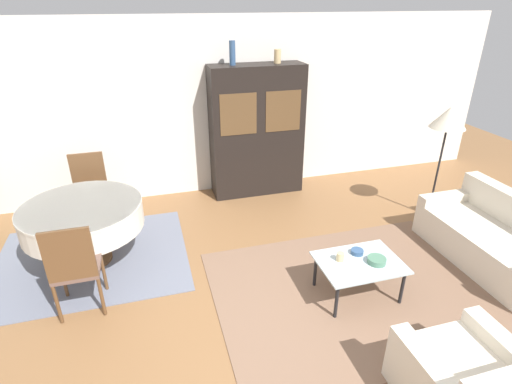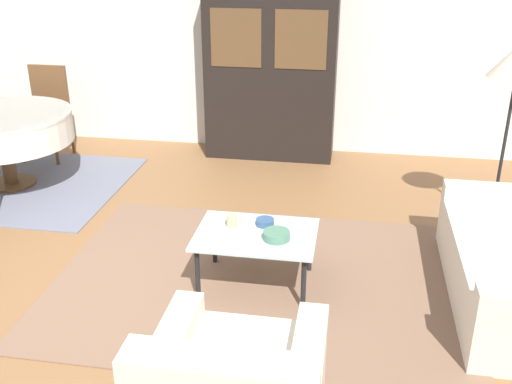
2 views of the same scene
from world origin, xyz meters
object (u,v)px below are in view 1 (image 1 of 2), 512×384
(display_cabinet, at_px, (257,131))
(cup, at_px, (340,257))
(couch, at_px, (496,241))
(dining_chair_far, at_px, (90,187))
(dining_table, at_px, (83,217))
(floor_lamp, at_px, (448,121))
(coffee_table, at_px, (359,265))
(bowl, at_px, (377,260))
(vase_tall, at_px, (232,53))
(dining_chair_near, at_px, (74,265))
(vase_short, at_px, (278,56))
(bowl_small, at_px, (357,252))

(display_cabinet, distance_m, cup, 2.78)
(couch, xyz_separation_m, dining_chair_far, (-4.68, 2.25, 0.29))
(dining_chair_far, relative_size, cup, 10.77)
(dining_table, distance_m, floor_lamp, 4.76)
(coffee_table, distance_m, bowl, 0.18)
(dining_chair_far, bearing_deg, dining_table, 90.00)
(bowl, height_order, vase_tall, vase_tall)
(display_cabinet, relative_size, dining_chair_far, 1.98)
(dining_chair_near, bearing_deg, coffee_table, -10.78)
(floor_lamp, height_order, bowl, floor_lamp)
(display_cabinet, distance_m, vase_tall, 1.23)
(coffee_table, xyz_separation_m, vase_short, (0.01, 2.81, 1.74))
(cup, bearing_deg, dining_chair_near, 170.08)
(couch, relative_size, dining_table, 1.27)
(coffee_table, relative_size, cup, 9.10)
(couch, bearing_deg, coffee_table, 92.96)
(dining_chair_far, height_order, bowl, dining_chair_far)
(dining_chair_near, xyz_separation_m, bowl_small, (2.84, -0.39, -0.13))
(coffee_table, distance_m, vase_tall, 3.40)
(dining_chair_far, distance_m, vase_short, 3.24)
(dining_chair_far, bearing_deg, vase_tall, -167.95)
(coffee_table, height_order, bowl_small, bowl_small)
(dining_chair_near, distance_m, cup, 2.65)
(floor_lamp, bearing_deg, dining_chair_near, -171.07)
(vase_tall, bearing_deg, cup, -80.15)
(coffee_table, bearing_deg, bowl_small, 72.82)
(vase_short, bearing_deg, dining_chair_far, -170.79)
(couch, relative_size, bowl_small, 13.07)
(cup, relative_size, bowl_small, 0.71)
(dining_chair_far, relative_size, vase_tall, 3.08)
(dining_table, xyz_separation_m, dining_chair_far, (0.00, 0.91, -0.04))
(display_cabinet, bearing_deg, bowl_small, -82.55)
(bowl_small, height_order, vase_short, vase_short)
(display_cabinet, xyz_separation_m, vase_short, (0.32, 0.00, 1.11))
(cup, distance_m, bowl_small, 0.24)
(dining_chair_far, xyz_separation_m, vase_short, (2.81, 0.46, 1.55))
(dining_table, bearing_deg, bowl, -27.01)
(display_cabinet, relative_size, dining_chair_near, 1.98)
(floor_lamp, height_order, vase_short, vase_short)
(coffee_table, xyz_separation_m, vase_tall, (-0.66, 2.81, 1.81))
(vase_tall, bearing_deg, display_cabinet, -0.15)
(dining_chair_far, bearing_deg, bowl, 140.73)
(coffee_table, bearing_deg, display_cabinet, 96.21)
(bowl, distance_m, bowl_small, 0.23)
(dining_chair_near, xyz_separation_m, bowl, (2.95, -0.60, -0.12))
(couch, distance_m, cup, 2.08)
(cup, distance_m, bowl, 0.37)
(dining_chair_near, relative_size, bowl_small, 7.69)
(cup, xyz_separation_m, vase_tall, (-0.47, 2.73, 1.72))
(dining_table, relative_size, bowl, 7.18)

